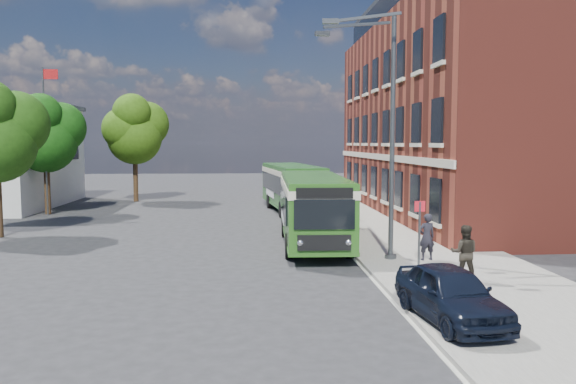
{
  "coord_description": "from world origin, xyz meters",
  "views": [
    {
      "loc": [
        -0.03,
        -22.34,
        4.45
      ],
      "look_at": [
        1.72,
        3.26,
        2.2
      ],
      "focal_mm": 35.0,
      "sensor_mm": 36.0,
      "label": 1
    }
  ],
  "objects": [
    {
      "name": "pavement",
      "position": [
        7.0,
        8.0,
        0.07
      ],
      "size": [
        6.0,
        48.0,
        0.15
      ],
      "primitive_type": "cube",
      "color": "gray",
      "rests_on": "ground"
    },
    {
      "name": "pedestrian_a",
      "position": [
        6.44,
        -2.39,
        1.01
      ],
      "size": [
        0.69,
        0.51,
        1.72
      ],
      "primitive_type": "imported",
      "rotation": [
        0.0,
        0.0,
        3.3
      ],
      "color": "black",
      "rests_on": "pavement"
    },
    {
      "name": "street_lamp",
      "position": [
        4.84,
        -2.0,
        4.79
      ],
      "size": [
        2.96,
        2.38,
        9.0
      ],
      "color": "#3E4144",
      "rests_on": "ground"
    },
    {
      "name": "pedestrian_b",
      "position": [
        6.64,
        -5.5,
        1.03
      ],
      "size": [
        1.03,
        0.91,
        1.76
      ],
      "primitive_type": "imported",
      "rotation": [
        0.0,
        0.0,
        2.8
      ],
      "color": "black",
      "rests_on": "pavement"
    },
    {
      "name": "tree_right",
      "position": [
        -8.64,
        20.9,
        5.49
      ],
      "size": [
        4.79,
        4.56,
        8.09
      ],
      "color": "#332312",
      "rests_on": "ground"
    },
    {
      "name": "tree_mid",
      "position": [
        -12.61,
        13.5,
        5.05
      ],
      "size": [
        4.41,
        4.19,
        7.45
      ],
      "color": "#332312",
      "rests_on": "ground"
    },
    {
      "name": "brick_office",
      "position": [
        14.0,
        12.0,
        6.97
      ],
      "size": [
        12.1,
        26.0,
        14.2
      ],
      "color": "maroon",
      "rests_on": "ground"
    },
    {
      "name": "ground",
      "position": [
        0.0,
        0.0,
        0.0
      ],
      "size": [
        120.0,
        120.0,
        0.0
      ],
      "primitive_type": "plane",
      "color": "#28272A",
      "rests_on": "ground"
    },
    {
      "name": "bus_rear",
      "position": [
        2.69,
        13.76,
        1.83
      ],
      "size": [
        3.64,
        10.08,
        3.02
      ],
      "color": "#24591F",
      "rests_on": "ground"
    },
    {
      "name": "bus_front",
      "position": [
        2.72,
        1.86,
        1.83
      ],
      "size": [
        2.88,
        9.96,
        3.02
      ],
      "color": "#295C1B",
      "rests_on": "ground"
    },
    {
      "name": "flagpole",
      "position": [
        -12.45,
        13.0,
        4.94
      ],
      "size": [
        0.95,
        0.1,
        9.0
      ],
      "color": "#3E4144",
      "rests_on": "ground"
    },
    {
      "name": "kerb_line",
      "position": [
        3.95,
        8.0,
        0.01
      ],
      "size": [
        0.12,
        48.0,
        0.01
      ],
      "primitive_type": "cube",
      "color": "beige",
      "rests_on": "ground"
    },
    {
      "name": "parked_car",
      "position": [
        4.8,
        -9.37,
        0.83
      ],
      "size": [
        2.06,
        4.13,
        1.35
      ],
      "primitive_type": "imported",
      "rotation": [
        0.0,
        0.0,
        0.12
      ],
      "color": "black",
      "rests_on": "pavement"
    },
    {
      "name": "bus_stop_sign",
      "position": [
        5.6,
        -4.2,
        1.51
      ],
      "size": [
        0.35,
        0.08,
        2.52
      ],
      "color": "#3E4144",
      "rests_on": "ground"
    }
  ]
}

